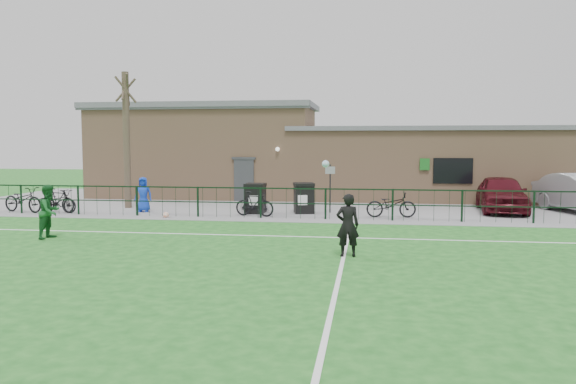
# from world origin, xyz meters

# --- Properties ---
(ground) EXTENTS (90.00, 90.00, 0.00)m
(ground) POSITION_xyz_m (0.00, 0.00, 0.00)
(ground) COLOR #1A5A1C
(ground) RESTS_ON ground
(paving_strip) EXTENTS (34.00, 13.00, 0.02)m
(paving_strip) POSITION_xyz_m (0.00, 13.50, 0.01)
(paving_strip) COLOR gray
(paving_strip) RESTS_ON ground
(pitch_line_touch) EXTENTS (28.00, 0.10, 0.01)m
(pitch_line_touch) POSITION_xyz_m (0.00, 7.80, 0.00)
(pitch_line_touch) COLOR white
(pitch_line_touch) RESTS_ON ground
(pitch_line_mid) EXTENTS (28.00, 0.10, 0.01)m
(pitch_line_mid) POSITION_xyz_m (0.00, 4.00, 0.00)
(pitch_line_mid) COLOR white
(pitch_line_mid) RESTS_ON ground
(pitch_line_perp) EXTENTS (0.10, 16.00, 0.01)m
(pitch_line_perp) POSITION_xyz_m (2.00, 0.00, 0.00)
(pitch_line_perp) COLOR white
(pitch_line_perp) RESTS_ON ground
(perimeter_fence) EXTENTS (28.00, 0.10, 1.20)m
(perimeter_fence) POSITION_xyz_m (0.00, 8.00, 0.60)
(perimeter_fence) COLOR black
(perimeter_fence) RESTS_ON ground
(bare_tree) EXTENTS (0.30, 0.30, 6.00)m
(bare_tree) POSITION_xyz_m (-8.00, 10.50, 3.00)
(bare_tree) COLOR #443629
(bare_tree) RESTS_ON ground
(wheelie_bin_left) EXTENTS (0.76, 0.86, 1.14)m
(wheelie_bin_left) POSITION_xyz_m (-1.99, 9.41, 0.59)
(wheelie_bin_left) COLOR black
(wheelie_bin_left) RESTS_ON paving_strip
(wheelie_bin_right) EXTENTS (0.95, 1.02, 1.16)m
(wheelie_bin_right) POSITION_xyz_m (-0.03, 9.75, 0.60)
(wheelie_bin_right) COLOR black
(wheelie_bin_right) RESTS_ON paving_strip
(sign_post) EXTENTS (0.06, 0.06, 2.00)m
(sign_post) POSITION_xyz_m (1.03, 10.04, 1.02)
(sign_post) COLOR black
(sign_post) RESTS_ON paving_strip
(car_maroon) EXTENTS (2.20, 4.63, 1.53)m
(car_maroon) POSITION_xyz_m (8.13, 11.40, 0.78)
(car_maroon) COLOR #4A0D16
(car_maroon) RESTS_ON paving_strip
(bicycle_a) EXTENTS (2.13, 1.19, 1.06)m
(bicycle_a) POSITION_xyz_m (-11.64, 8.33, 0.55)
(bicycle_a) COLOR black
(bicycle_a) RESTS_ON paving_strip
(bicycle_b) EXTENTS (1.74, 0.84, 1.01)m
(bicycle_b) POSITION_xyz_m (-10.16, 8.48, 0.52)
(bicycle_b) COLOR black
(bicycle_b) RESTS_ON paving_strip
(bicycle_c) EXTENTS (1.86, 0.90, 0.94)m
(bicycle_c) POSITION_xyz_m (-10.13, 8.40, 0.49)
(bicycle_c) COLOR black
(bicycle_c) RESTS_ON paving_strip
(bicycle_d) EXTENTS (1.69, 0.82, 0.98)m
(bicycle_d) POSITION_xyz_m (-1.83, 8.44, 0.51)
(bicycle_d) COLOR black
(bicycle_d) RESTS_ON paving_strip
(bicycle_e) EXTENTS (1.95, 0.82, 1.00)m
(bicycle_e) POSITION_xyz_m (3.48, 8.84, 0.52)
(bicycle_e) COLOR black
(bicycle_e) RESTS_ON paving_strip
(spectator_child) EXTENTS (0.78, 0.58, 1.46)m
(spectator_child) POSITION_xyz_m (-6.73, 9.17, 0.75)
(spectator_child) COLOR #143ABF
(spectator_child) RESTS_ON paving_strip
(goalkeeper_kick) EXTENTS (1.21, 2.95, 2.38)m
(goalkeeper_kick) POSITION_xyz_m (2.07, 1.22, 0.85)
(goalkeeper_kick) COLOR black
(goalkeeper_kick) RESTS_ON ground
(outfield_player) EXTENTS (0.70, 0.86, 1.64)m
(outfield_player) POSITION_xyz_m (-6.99, 2.64, 0.82)
(outfield_player) COLOR #195825
(outfield_player) RESTS_ON ground
(ball_ground) EXTENTS (0.24, 0.24, 0.24)m
(ball_ground) POSITION_xyz_m (-5.16, 7.59, 0.12)
(ball_ground) COLOR white
(ball_ground) RESTS_ON ground
(clubhouse) EXTENTS (24.25, 5.40, 4.96)m
(clubhouse) POSITION_xyz_m (-0.88, 16.50, 2.22)
(clubhouse) COLOR tan
(clubhouse) RESTS_ON ground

